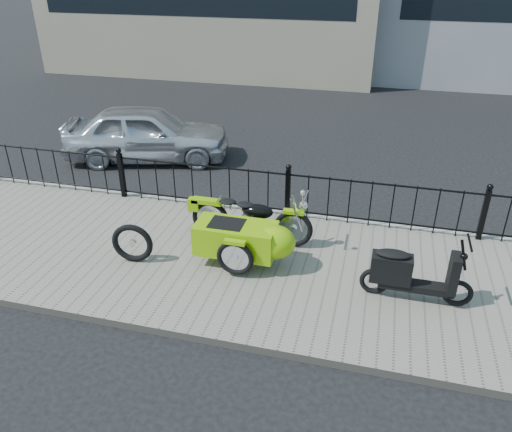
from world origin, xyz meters
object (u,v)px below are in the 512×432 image
(scooter, at_px, (409,274))
(sedan_car, at_px, (147,133))
(motorcycle_sidecar, at_px, (249,235))
(spare_tire, at_px, (132,243))

(scooter, relative_size, sedan_car, 0.40)
(motorcycle_sidecar, height_order, sedan_car, sedan_car)
(motorcycle_sidecar, height_order, spare_tire, motorcycle_sidecar)
(motorcycle_sidecar, relative_size, sedan_car, 0.56)
(motorcycle_sidecar, bearing_deg, sedan_car, 132.62)
(spare_tire, bearing_deg, sedan_car, 112.68)
(scooter, xyz_separation_m, spare_tire, (-4.37, -0.11, -0.08))
(motorcycle_sidecar, xyz_separation_m, scooter, (2.53, -0.42, -0.05))
(scooter, relative_size, spare_tire, 2.33)
(motorcycle_sidecar, distance_m, sedan_car, 5.56)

